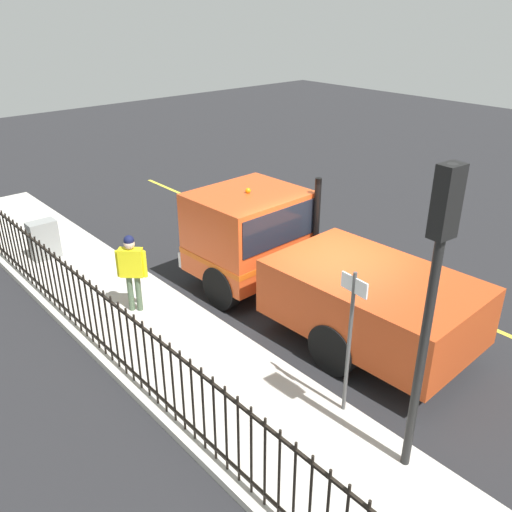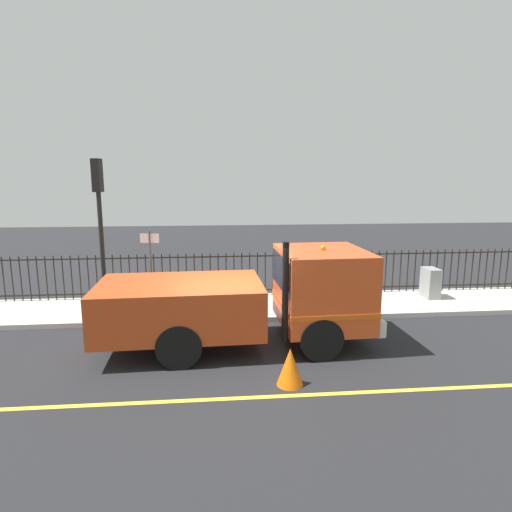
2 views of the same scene
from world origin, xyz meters
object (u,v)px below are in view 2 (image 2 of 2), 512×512
work_truck (261,295)px  worker_standing (320,271)px  traffic_cone (290,367)px  street_sign (151,265)px  traffic_light_near (99,208)px  utility_cabinet (430,283)px

work_truck → worker_standing: 3.34m
traffic_cone → street_sign: size_ratio=0.30×
work_truck → traffic_cone: 2.25m
work_truck → street_sign: work_truck is taller
traffic_light_near → street_sign: bearing=86.6°
work_truck → traffic_light_near: (1.90, 4.07, 1.93)m
worker_standing → street_sign: street_sign is taller
worker_standing → street_sign: 4.94m
traffic_light_near → street_sign: traffic_light_near is taller
work_truck → utility_cabinet: size_ratio=6.71×
traffic_light_near → traffic_cone: size_ratio=5.82×
traffic_light_near → traffic_cone: (-3.96, -4.41, -2.79)m
traffic_light_near → utility_cabinet: 10.24m
traffic_cone → utility_cabinet: bearing=-46.9°
worker_standing → work_truck: bearing=6.2°
utility_cabinet → traffic_cone: bearing=133.1°
work_truck → utility_cabinet: 6.56m
worker_standing → street_sign: size_ratio=0.69×
utility_cabinet → traffic_light_near: bearing=96.6°
work_truck → worker_standing: (2.64, -2.05, -0.07)m
traffic_light_near → utility_cabinet: (1.14, -9.85, -2.55)m
traffic_cone → street_sign: (3.76, 3.13, 1.27)m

